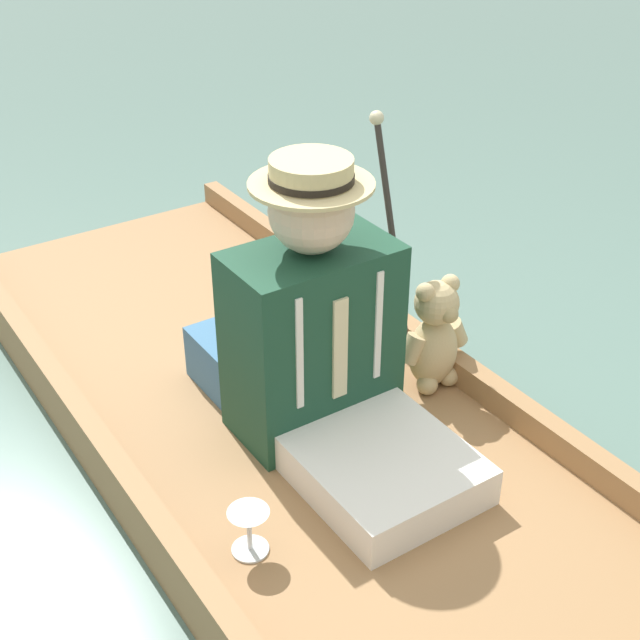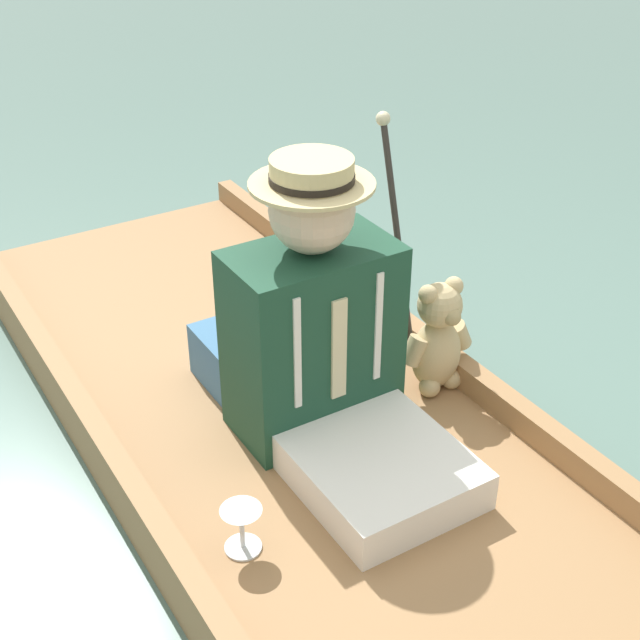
# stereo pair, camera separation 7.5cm
# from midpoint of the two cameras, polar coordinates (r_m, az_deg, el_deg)

# --- Properties ---
(ground_plane) EXTENTS (16.00, 16.00, 0.00)m
(ground_plane) POSITION_cam_midpoint_polar(r_m,az_deg,el_deg) (2.64, -0.23, -8.65)
(ground_plane) COLOR slate
(punt_boat) EXTENTS (1.12, 3.16, 0.19)m
(punt_boat) POSITION_cam_midpoint_polar(r_m,az_deg,el_deg) (2.60, -0.23, -7.66)
(punt_boat) COLOR #997047
(punt_boat) RESTS_ON ground_plane
(seat_cushion) EXTENTS (0.39, 0.27, 0.17)m
(seat_cushion) POSITION_cam_midpoint_polar(r_m,az_deg,el_deg) (2.75, -2.76, -1.99)
(seat_cushion) COLOR teal
(seat_cushion) RESTS_ON punt_boat
(seated_person) EXTENTS (0.45, 0.72, 0.80)m
(seated_person) POSITION_cam_midpoint_polar(r_m,az_deg,el_deg) (2.39, 1.26, -1.54)
(seated_person) COLOR white
(seated_person) RESTS_ON punt_boat
(teddy_bear) EXTENTS (0.26, 0.15, 0.37)m
(teddy_bear) POSITION_cam_midpoint_polar(r_m,az_deg,el_deg) (2.67, 8.35, -1.21)
(teddy_bear) COLOR tan
(teddy_bear) RESTS_ON punt_boat
(wine_glass) EXTENTS (0.10, 0.10, 0.12)m
(wine_glass) POSITION_cam_midpoint_polar(r_m,az_deg,el_deg) (2.17, -4.03, -12.69)
(wine_glass) COLOR silver
(wine_glass) RESTS_ON punt_boat
(walking_cane) EXTENTS (0.04, 0.25, 0.77)m
(walking_cane) POSITION_cam_midpoint_polar(r_m,az_deg,el_deg) (2.72, 5.65, 6.36)
(walking_cane) COLOR #2D2823
(walking_cane) RESTS_ON punt_boat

